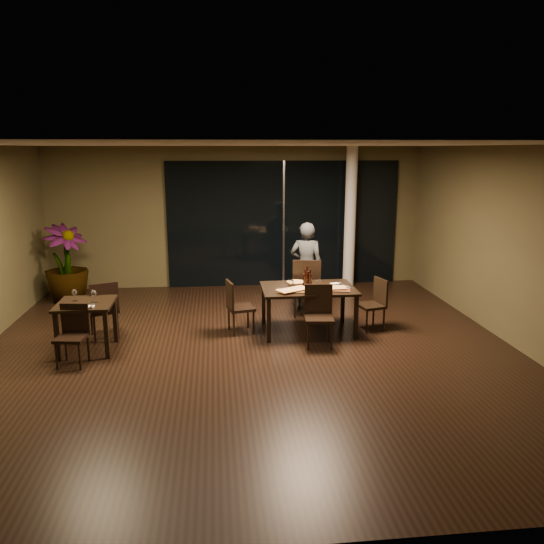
{
  "coord_description": "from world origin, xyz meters",
  "views": [
    {
      "loc": [
        -0.48,
        -7.4,
        2.94
      ],
      "look_at": [
        0.39,
        0.68,
        1.05
      ],
      "focal_mm": 35.0,
      "sensor_mm": 36.0,
      "label": 1
    }
  ],
  "objects_px": {
    "potted_plant": "(66,263)",
    "bottle_c": "(307,276)",
    "chair_main_left": "(236,304)",
    "chair_main_near": "(319,312)",
    "chair_side_near": "(73,331)",
    "chair_main_right": "(375,301)",
    "side_table": "(86,311)",
    "chair_side_far": "(104,307)",
    "diner": "(306,266)",
    "bottle_b": "(310,278)",
    "chair_main_far": "(306,285)",
    "main_table": "(308,292)",
    "bottle_a": "(305,278)"
  },
  "relations": [
    {
      "from": "potted_plant",
      "to": "bottle_c",
      "type": "xyz_separation_m",
      "value": [
        4.39,
        -2.19,
        0.16
      ]
    },
    {
      "from": "chair_main_left",
      "to": "chair_main_near",
      "type": "bearing_deg",
      "value": -130.53
    },
    {
      "from": "potted_plant",
      "to": "chair_side_near",
      "type": "bearing_deg",
      "value": -74.24
    },
    {
      "from": "chair_main_right",
      "to": "side_table",
      "type": "bearing_deg",
      "value": -98.08
    },
    {
      "from": "chair_side_far",
      "to": "potted_plant",
      "type": "xyz_separation_m",
      "value": [
        -1.15,
        2.26,
        0.24
      ]
    },
    {
      "from": "potted_plant",
      "to": "diner",
      "type": "bearing_deg",
      "value": -13.01
    },
    {
      "from": "diner",
      "to": "bottle_b",
      "type": "bearing_deg",
      "value": 100.17
    },
    {
      "from": "chair_side_far",
      "to": "chair_main_left",
      "type": "bearing_deg",
      "value": 161.44
    },
    {
      "from": "chair_main_left",
      "to": "bottle_b",
      "type": "height_order",
      "value": "bottle_b"
    },
    {
      "from": "chair_main_left",
      "to": "diner",
      "type": "xyz_separation_m",
      "value": [
        1.35,
        1.17,
        0.34
      ]
    },
    {
      "from": "chair_main_far",
      "to": "bottle_c",
      "type": "bearing_deg",
      "value": 89.36
    },
    {
      "from": "main_table",
      "to": "bottle_a",
      "type": "xyz_separation_m",
      "value": [
        -0.05,
        0.03,
        0.22
      ]
    },
    {
      "from": "chair_side_far",
      "to": "bottle_c",
      "type": "relative_size",
      "value": 2.81
    },
    {
      "from": "chair_main_right",
      "to": "potted_plant",
      "type": "height_order",
      "value": "potted_plant"
    },
    {
      "from": "chair_main_far",
      "to": "chair_main_near",
      "type": "bearing_deg",
      "value": 96.75
    },
    {
      "from": "diner",
      "to": "bottle_a",
      "type": "bearing_deg",
      "value": 96.18
    },
    {
      "from": "chair_main_near",
      "to": "bottle_a",
      "type": "distance_m",
      "value": 0.74
    },
    {
      "from": "chair_main_near",
      "to": "diner",
      "type": "distance_m",
      "value": 1.86
    },
    {
      "from": "chair_side_near",
      "to": "bottle_a",
      "type": "height_order",
      "value": "bottle_a"
    },
    {
      "from": "chair_main_far",
      "to": "side_table",
      "type": "bearing_deg",
      "value": 28.89
    },
    {
      "from": "potted_plant",
      "to": "chair_side_far",
      "type": "bearing_deg",
      "value": -63.11
    },
    {
      "from": "bottle_b",
      "to": "bottle_c",
      "type": "height_order",
      "value": "bottle_c"
    },
    {
      "from": "chair_main_left",
      "to": "bottle_b",
      "type": "bearing_deg",
      "value": -102.9
    },
    {
      "from": "diner",
      "to": "bottle_b",
      "type": "distance_m",
      "value": 1.19
    },
    {
      "from": "chair_main_near",
      "to": "chair_main_left",
      "type": "distance_m",
      "value": 1.4
    },
    {
      "from": "chair_side_far",
      "to": "chair_main_near",
      "type": "bearing_deg",
      "value": 149.88
    },
    {
      "from": "chair_main_left",
      "to": "chair_side_far",
      "type": "distance_m",
      "value": 2.08
    },
    {
      "from": "chair_main_near",
      "to": "potted_plant",
      "type": "relative_size",
      "value": 0.61
    },
    {
      "from": "main_table",
      "to": "bottle_c",
      "type": "bearing_deg",
      "value": 92.9
    },
    {
      "from": "side_table",
      "to": "bottle_b",
      "type": "xyz_separation_m",
      "value": [
        3.44,
        0.56,
        0.27
      ]
    },
    {
      "from": "main_table",
      "to": "chair_main_left",
      "type": "height_order",
      "value": "chair_main_left"
    },
    {
      "from": "bottle_c",
      "to": "bottle_b",
      "type": "bearing_deg",
      "value": -45.04
    },
    {
      "from": "chair_main_far",
      "to": "chair_main_left",
      "type": "bearing_deg",
      "value": 38.33
    },
    {
      "from": "chair_main_left",
      "to": "diner",
      "type": "distance_m",
      "value": 1.82
    },
    {
      "from": "chair_main_right",
      "to": "chair_side_near",
      "type": "distance_m",
      "value": 4.72
    },
    {
      "from": "chair_main_left",
      "to": "diner",
      "type": "bearing_deg",
      "value": -61.58
    },
    {
      "from": "chair_side_far",
      "to": "bottle_b",
      "type": "height_order",
      "value": "bottle_b"
    },
    {
      "from": "side_table",
      "to": "chair_side_far",
      "type": "relative_size",
      "value": 0.86
    },
    {
      "from": "bottle_a",
      "to": "bottle_b",
      "type": "distance_m",
      "value": 0.09
    },
    {
      "from": "chair_side_near",
      "to": "diner",
      "type": "bearing_deg",
      "value": 38.75
    },
    {
      "from": "chair_main_far",
      "to": "chair_main_near",
      "type": "xyz_separation_m",
      "value": [
        -0.05,
        -1.38,
        -0.08
      ]
    },
    {
      "from": "diner",
      "to": "bottle_b",
      "type": "relative_size",
      "value": 5.81
    },
    {
      "from": "diner",
      "to": "bottle_a",
      "type": "distance_m",
      "value": 1.22
    },
    {
      "from": "chair_main_near",
      "to": "bottle_a",
      "type": "height_order",
      "value": "bottle_a"
    },
    {
      "from": "chair_main_left",
      "to": "chair_side_far",
      "type": "bearing_deg",
      "value": 78.43
    },
    {
      "from": "side_table",
      "to": "bottle_a",
      "type": "relative_size",
      "value": 2.69
    },
    {
      "from": "chair_main_right",
      "to": "potted_plant",
      "type": "distance_m",
      "value": 5.98
    },
    {
      "from": "chair_main_right",
      "to": "chair_main_far",
      "type": "bearing_deg",
      "value": -141.6
    },
    {
      "from": "potted_plant",
      "to": "chair_main_right",
      "type": "bearing_deg",
      "value": -22.32
    },
    {
      "from": "side_table",
      "to": "chair_main_near",
      "type": "distance_m",
      "value": 3.46
    }
  ]
}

